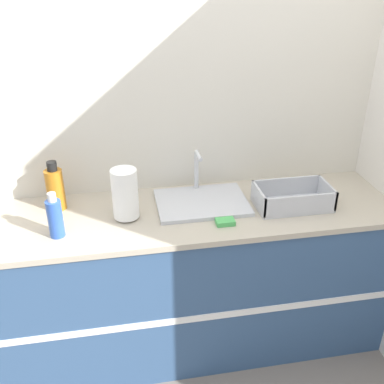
% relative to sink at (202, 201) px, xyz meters
% --- Properties ---
extents(ground_plane, '(12.00, 12.00, 0.00)m').
position_rel_sink_xyz_m(ground_plane, '(-0.11, -0.35, -0.90)').
color(ground_plane, slate).
extents(wall_back, '(4.61, 0.06, 2.60)m').
position_rel_sink_xyz_m(wall_back, '(-0.11, 0.26, 0.40)').
color(wall_back, beige).
rests_on(wall_back, ground_plane).
extents(counter_cabinet, '(2.23, 0.60, 0.88)m').
position_rel_sink_xyz_m(counter_cabinet, '(-0.11, -0.06, -0.46)').
color(counter_cabinet, '#33517A').
rests_on(counter_cabinet, ground_plane).
extents(sink, '(0.47, 0.35, 0.24)m').
position_rel_sink_xyz_m(sink, '(0.00, 0.00, 0.00)').
color(sink, silver).
rests_on(sink, counter_cabinet).
extents(paper_towel_roll, '(0.13, 0.13, 0.26)m').
position_rel_sink_xyz_m(paper_towel_roll, '(-0.39, -0.08, 0.11)').
color(paper_towel_roll, '#4C4C51').
rests_on(paper_towel_roll, counter_cabinet).
extents(dish_rack, '(0.38, 0.22, 0.11)m').
position_rel_sink_xyz_m(dish_rack, '(0.46, -0.11, 0.02)').
color(dish_rack, '#B7BABF').
rests_on(dish_rack, counter_cabinet).
extents(bottle_amber, '(0.09, 0.09, 0.26)m').
position_rel_sink_xyz_m(bottle_amber, '(-0.73, 0.08, 0.10)').
color(bottle_amber, '#B26B19').
rests_on(bottle_amber, counter_cabinet).
extents(bottle_blue, '(0.07, 0.07, 0.22)m').
position_rel_sink_xyz_m(bottle_blue, '(-0.72, -0.18, 0.08)').
color(bottle_blue, '#2D56B7').
rests_on(bottle_blue, counter_cabinet).
extents(sponge, '(0.09, 0.06, 0.02)m').
position_rel_sink_xyz_m(sponge, '(0.07, -0.22, -0.01)').
color(sponge, '#4CB259').
rests_on(sponge, counter_cabinet).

